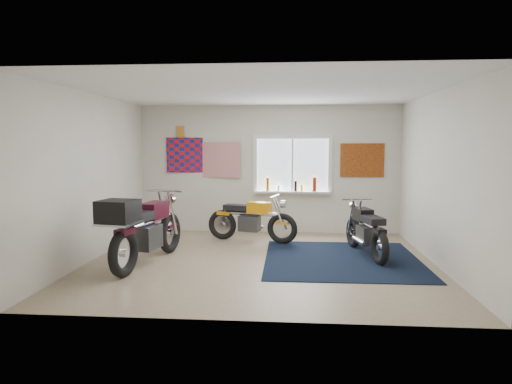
# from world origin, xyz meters

# --- Properties ---
(ground) EXTENTS (5.50, 5.50, 0.00)m
(ground) POSITION_xyz_m (0.00, 0.00, 0.00)
(ground) COLOR #9E896B
(ground) RESTS_ON ground
(room_shell) EXTENTS (5.50, 5.50, 5.50)m
(room_shell) POSITION_xyz_m (0.00, 0.00, 1.64)
(room_shell) COLOR white
(room_shell) RESTS_ON ground
(navy_rug) EXTENTS (2.52, 2.62, 0.01)m
(navy_rug) POSITION_xyz_m (1.32, 0.22, 0.01)
(navy_rug) COLOR black
(navy_rug) RESTS_ON ground
(window_assembly) EXTENTS (1.66, 0.17, 1.26)m
(window_assembly) POSITION_xyz_m (0.50, 2.47, 1.37)
(window_assembly) COLOR white
(window_assembly) RESTS_ON room_shell
(oil_bottles) EXTENTS (1.06, 0.09, 0.30)m
(oil_bottles) POSITION_xyz_m (0.58, 2.40, 1.03)
(oil_bottles) COLOR #935E15
(oil_bottles) RESTS_ON window_assembly
(flag_display) EXTENTS (1.60, 0.10, 1.17)m
(flag_display) POSITION_xyz_m (-1.90, 2.48, 2.15)
(flag_display) COLOR red
(flag_display) RESTS_ON room_shell
(triumph_poster) EXTENTS (0.90, 0.03, 0.70)m
(triumph_poster) POSITION_xyz_m (1.95, 2.48, 1.55)
(triumph_poster) COLOR #A54C14
(triumph_poster) RESTS_ON room_shell
(yellow_triumph) EXTENTS (1.80, 0.68, 0.92)m
(yellow_triumph) POSITION_xyz_m (-0.29, 1.50, 0.41)
(yellow_triumph) COLOR black
(yellow_triumph) RESTS_ON ground
(black_chrome_bike) EXTENTS (0.61, 1.79, 0.93)m
(black_chrome_bike) POSITION_xyz_m (1.75, 0.55, 0.41)
(black_chrome_bike) COLOR black
(black_chrome_bike) RESTS_ON navy_rug
(maroon_tourer) EXTENTS (0.86, 2.23, 1.13)m
(maroon_tourer) POSITION_xyz_m (-1.78, -0.44, 0.59)
(maroon_tourer) COLOR black
(maroon_tourer) RESTS_ON ground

